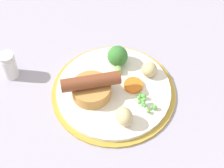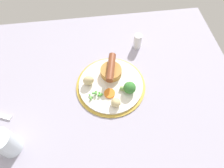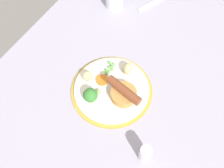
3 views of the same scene
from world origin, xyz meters
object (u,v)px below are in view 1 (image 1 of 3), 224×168
(dinner_plate, at_px, (116,91))
(broccoli_floret_near, at_px, (118,57))
(salt_shaker, at_px, (9,65))
(potato_chunk_0, at_px, (149,69))
(pea_pile, at_px, (145,101))
(carrot_slice_3, at_px, (133,85))
(sausage_pudding, at_px, (91,87))
(potato_chunk_2, at_px, (124,116))

(dinner_plate, relative_size, broccoli_floret_near, 4.50)
(salt_shaker, bearing_deg, broccoli_floret_near, -108.59)
(potato_chunk_0, relative_size, salt_shaker, 0.53)
(broccoli_floret_near, xyz_separation_m, potato_chunk_0, (-0.06, -0.05, -0.01))
(broccoli_floret_near, bearing_deg, pea_pile, -158.56)
(broccoli_floret_near, bearing_deg, carrot_slice_3, -157.98)
(sausage_pudding, distance_m, potato_chunk_2, 0.09)
(potato_chunk_0, distance_m, carrot_slice_3, 0.05)
(broccoli_floret_near, xyz_separation_m, salt_shaker, (0.07, 0.22, -0.00))
(potato_chunk_0, height_order, salt_shaker, salt_shaker)
(sausage_pudding, distance_m, potato_chunk_0, 0.13)
(dinner_plate, relative_size, potato_chunk_0, 7.70)
(potato_chunk_0, bearing_deg, salt_shaker, 64.32)
(pea_pile, relative_size, carrot_slice_3, 1.30)
(dinner_plate, distance_m, potato_chunk_0, 0.09)
(pea_pile, xyz_separation_m, broccoli_floret_near, (0.12, 0.01, 0.01))
(carrot_slice_3, height_order, salt_shaker, salt_shaker)
(broccoli_floret_near, bearing_deg, potato_chunk_2, 179.34)
(sausage_pudding, distance_m, carrot_slice_3, 0.09)
(dinner_plate, relative_size, carrot_slice_3, 6.56)
(broccoli_floret_near, relative_size, carrot_slice_3, 1.46)
(sausage_pudding, relative_size, potato_chunk_2, 3.04)
(sausage_pudding, height_order, potato_chunk_2, sausage_pudding)
(dinner_plate, bearing_deg, pea_pile, -147.59)
(carrot_slice_3, xyz_separation_m, salt_shaker, (0.15, 0.23, 0.01))
(dinner_plate, height_order, potato_chunk_0, potato_chunk_0)
(pea_pile, bearing_deg, dinner_plate, 32.41)
(broccoli_floret_near, xyz_separation_m, carrot_slice_3, (-0.07, -0.00, -0.02))
(broccoli_floret_near, bearing_deg, salt_shaker, 90.42)
(salt_shaker, bearing_deg, potato_chunk_0, -115.68)
(potato_chunk_0, bearing_deg, sausage_pudding, 89.87)
(pea_pile, relative_size, potato_chunk_2, 1.29)
(dinner_plate, xyz_separation_m, broccoli_floret_near, (0.06, -0.03, 0.03))
(potato_chunk_2, bearing_deg, salt_shaker, 38.02)
(potato_chunk_0, xyz_separation_m, potato_chunk_2, (-0.09, 0.10, 0.00))
(carrot_slice_3, bearing_deg, broccoli_floret_near, 3.01)
(pea_pile, distance_m, salt_shaker, 0.30)
(carrot_slice_3, bearing_deg, pea_pile, -178.40)
(carrot_slice_3, bearing_deg, potato_chunk_2, 142.36)
(sausage_pudding, bearing_deg, pea_pile, 156.00)
(broccoli_floret_near, height_order, potato_chunk_2, broccoli_floret_near)
(pea_pile, height_order, potato_chunk_0, potato_chunk_0)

